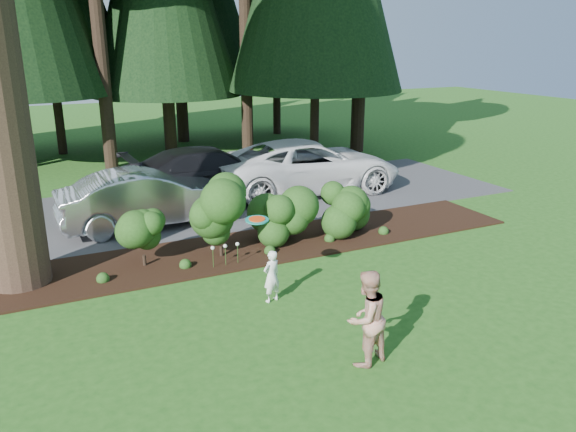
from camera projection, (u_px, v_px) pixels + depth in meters
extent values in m
plane|color=#204F16|center=(281.00, 307.00, 11.09)|extent=(80.00, 80.00, 0.00)
cube|color=black|center=(226.00, 252.00, 13.88)|extent=(16.00, 2.50, 0.05)
cube|color=#38383A|center=(180.00, 208.00, 17.54)|extent=(22.00, 6.00, 0.03)
sphere|color=#204414|center=(143.00, 240.00, 12.82)|extent=(1.08, 1.08, 1.08)
cylinder|color=black|center=(145.00, 261.00, 12.98)|extent=(0.08, 0.08, 0.30)
sphere|color=#204414|center=(220.00, 221.00, 13.31)|extent=(1.35, 1.35, 1.35)
cylinder|color=black|center=(221.00, 252.00, 13.54)|extent=(0.08, 0.08, 0.30)
sphere|color=#204414|center=(283.00, 212.00, 14.34)|extent=(1.26, 1.26, 1.26)
cylinder|color=black|center=(283.00, 237.00, 14.54)|extent=(0.08, 0.08, 0.30)
sphere|color=#204414|center=(348.00, 210.00, 14.94)|extent=(1.17, 1.17, 1.17)
cylinder|color=black|center=(347.00, 230.00, 15.11)|extent=(0.08, 0.08, 0.30)
cylinder|color=#204414|center=(213.00, 259.00, 12.83)|extent=(0.01, 0.01, 0.50)
sphere|color=white|center=(213.00, 248.00, 12.75)|extent=(0.09, 0.09, 0.09)
cylinder|color=#204414|center=(226.00, 257.00, 12.96)|extent=(0.01, 0.01, 0.50)
sphere|color=white|center=(225.00, 246.00, 12.88)|extent=(0.09, 0.09, 0.09)
cylinder|color=#204414|center=(238.00, 255.00, 13.08)|extent=(0.01, 0.01, 0.50)
sphere|color=white|center=(237.00, 244.00, 13.00)|extent=(0.09, 0.09, 0.09)
cylinder|color=black|center=(12.00, 33.00, 20.76)|extent=(0.50, 0.50, 10.50)
cylinder|color=black|center=(105.00, 58.00, 20.97)|extent=(0.50, 0.50, 8.75)
cylinder|color=black|center=(175.00, 25.00, 22.69)|extent=(0.50, 0.50, 11.20)
cylinder|color=black|center=(236.00, 47.00, 25.05)|extent=(0.50, 0.50, 9.45)
cylinder|color=black|center=(301.00, 30.00, 24.58)|extent=(0.50, 0.50, 10.85)
cylinder|color=black|center=(328.00, 42.00, 27.49)|extent=(0.50, 0.50, 9.80)
cylinder|color=black|center=(50.00, 34.00, 23.96)|extent=(0.50, 0.50, 10.50)
cylinder|color=black|center=(181.00, 19.00, 27.07)|extent=(0.50, 0.50, 11.90)
cylinder|color=black|center=(279.00, 38.00, 28.96)|extent=(0.50, 0.50, 10.15)
imported|color=silver|center=(147.00, 198.00, 15.59)|extent=(4.88, 1.87, 1.59)
imported|color=white|center=(308.00, 166.00, 19.14)|extent=(6.55, 3.29, 1.78)
imported|color=black|center=(211.00, 172.00, 18.59)|extent=(5.73, 2.52, 1.64)
imported|color=white|center=(272.00, 276.00, 11.18)|extent=(0.46, 0.37, 1.09)
imported|color=#AC3A16|center=(366.00, 318.00, 8.95)|extent=(0.91, 0.79, 1.62)
cylinder|color=#177F76|center=(257.00, 220.00, 10.74)|extent=(0.45, 0.45, 0.07)
cylinder|color=#E54313|center=(257.00, 219.00, 10.73)|extent=(0.32, 0.32, 0.05)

